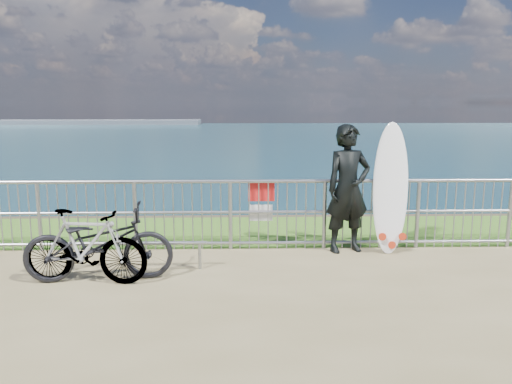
{
  "coord_description": "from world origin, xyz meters",
  "views": [
    {
      "loc": [
        -0.3,
        -6.13,
        2.31
      ],
      "look_at": [
        -0.1,
        1.2,
        1.0
      ],
      "focal_mm": 35.0,
      "sensor_mm": 36.0,
      "label": 1
    }
  ],
  "objects_px": {
    "bicycle_near": "(99,243)",
    "surfer": "(348,189)",
    "surfboard": "(390,193)",
    "bicycle_far": "(85,247)"
  },
  "relations": [
    {
      "from": "bicycle_near",
      "to": "surfer",
      "type": "bearing_deg",
      "value": -77.03
    },
    {
      "from": "surfboard",
      "to": "bicycle_near",
      "type": "xyz_separation_m",
      "value": [
        -4.18,
        -1.22,
        -0.44
      ]
    },
    {
      "from": "surfer",
      "to": "bicycle_near",
      "type": "xyz_separation_m",
      "value": [
        -3.52,
        -1.23,
        -0.5
      ]
    },
    {
      "from": "bicycle_near",
      "to": "bicycle_far",
      "type": "height_order",
      "value": "bicycle_near"
    },
    {
      "from": "surfboard",
      "to": "bicycle_far",
      "type": "height_order",
      "value": "surfboard"
    },
    {
      "from": "surfer",
      "to": "surfboard",
      "type": "distance_m",
      "value": 0.66
    },
    {
      "from": "bicycle_near",
      "to": "bicycle_far",
      "type": "xyz_separation_m",
      "value": [
        -0.15,
        -0.11,
        -0.01
      ]
    },
    {
      "from": "surfer",
      "to": "bicycle_far",
      "type": "relative_size",
      "value": 1.22
    },
    {
      "from": "surfer",
      "to": "bicycle_far",
      "type": "xyz_separation_m",
      "value": [
        -3.67,
        -1.34,
        -0.51
      ]
    },
    {
      "from": "surfboard",
      "to": "bicycle_far",
      "type": "xyz_separation_m",
      "value": [
        -4.33,
        -1.33,
        -0.45
      ]
    }
  ]
}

